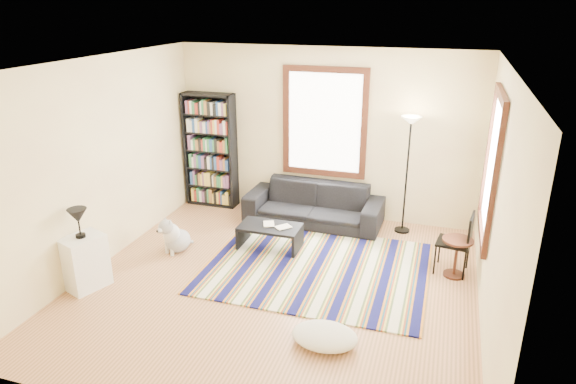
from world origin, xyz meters
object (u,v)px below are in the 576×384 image
(sofa, at_px, (314,204))
(dog, at_px, (178,234))
(floor_cushion, at_px, (325,336))
(bookshelf, at_px, (211,150))
(coffee_table, at_px, (270,237))
(side_table, at_px, (456,258))
(folding_chair, at_px, (453,242))
(white_cabinet, at_px, (85,262))
(floor_lamp, at_px, (407,176))

(sofa, bearing_deg, dog, -134.26)
(floor_cushion, distance_m, dog, 2.97)
(bookshelf, height_order, floor_cushion, bookshelf)
(bookshelf, bearing_deg, coffee_table, -40.95)
(sofa, height_order, dog, sofa)
(bookshelf, relative_size, side_table, 3.70)
(sofa, height_order, folding_chair, folding_chair)
(bookshelf, distance_m, coffee_table, 2.24)
(white_cabinet, bearing_deg, folding_chair, 42.76)
(coffee_table, height_order, side_table, side_table)
(floor_cushion, relative_size, white_cabinet, 1.03)
(floor_lamp, distance_m, side_table, 1.61)
(sofa, distance_m, side_table, 2.52)
(side_table, xyz_separation_m, white_cabinet, (-4.50, -1.71, 0.08))
(dog, bearing_deg, folding_chair, 33.53)
(coffee_table, relative_size, white_cabinet, 1.29)
(floor_cushion, distance_m, side_table, 2.34)
(sofa, xyz_separation_m, coffee_table, (-0.37, -1.10, -0.14))
(floor_cushion, xyz_separation_m, white_cabinet, (-3.19, 0.22, 0.26))
(folding_chair, bearing_deg, floor_cushion, -113.78)
(floor_lamp, bearing_deg, folding_chair, -55.73)
(floor_lamp, relative_size, white_cabinet, 2.66)
(folding_chair, distance_m, white_cabinet, 4.81)
(floor_lamp, xyz_separation_m, side_table, (0.81, -1.23, -0.66))
(bookshelf, relative_size, floor_cushion, 2.78)
(coffee_table, bearing_deg, floor_lamp, 33.41)
(sofa, relative_size, floor_cushion, 3.09)
(sofa, relative_size, dog, 4.09)
(floor_lamp, bearing_deg, white_cabinet, -141.48)
(dog, bearing_deg, sofa, 69.25)
(bookshelf, xyz_separation_m, dog, (0.32, -1.86, -0.73))
(floor_lamp, bearing_deg, bookshelf, 177.13)
(floor_lamp, bearing_deg, dog, -151.18)
(coffee_table, xyz_separation_m, white_cabinet, (-1.88, -1.74, 0.17))
(bookshelf, height_order, folding_chair, bookshelf)
(bookshelf, distance_m, side_table, 4.49)
(bookshelf, bearing_deg, floor_cushion, -49.06)
(bookshelf, relative_size, dog, 3.68)
(bookshelf, xyz_separation_m, coffee_table, (1.58, -1.37, -0.82))
(floor_lamp, xyz_separation_m, folding_chair, (0.76, -1.11, -0.50))
(side_table, xyz_separation_m, folding_chair, (-0.05, 0.12, 0.16))
(sofa, relative_size, coffee_table, 2.47)
(floor_lamp, height_order, dog, floor_lamp)
(floor_cushion, bearing_deg, bookshelf, 130.94)
(bookshelf, distance_m, floor_cushion, 4.50)
(floor_cushion, xyz_separation_m, floor_lamp, (0.50, 3.16, 0.84))
(side_table, relative_size, white_cabinet, 0.77)
(coffee_table, distance_m, folding_chair, 2.59)
(sofa, distance_m, dog, 2.28)
(white_cabinet, bearing_deg, sofa, 72.03)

